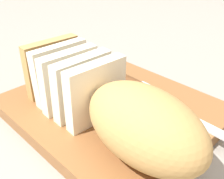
{
  "coord_description": "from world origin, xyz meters",
  "views": [
    {
      "loc": [
        -0.31,
        0.28,
        0.3
      ],
      "look_at": [
        0.0,
        0.0,
        0.05
      ],
      "focal_mm": 43.23,
      "sensor_mm": 36.0,
      "label": 1
    }
  ],
  "objects": [
    {
      "name": "ground_plane",
      "position": [
        0.0,
        0.0,
        0.0
      ],
      "size": [
        3.0,
        3.0,
        0.0
      ],
      "primitive_type": "plane",
      "color": "gray"
    },
    {
      "name": "cutting_board",
      "position": [
        0.0,
        0.0,
        0.01
      ],
      "size": [
        0.38,
        0.33,
        0.02
      ],
      "primitive_type": "cube",
      "rotation": [
        0.0,
        0.0,
        0.05
      ],
      "color": "brown",
      "rests_on": "ground_plane"
    },
    {
      "name": "bread_knife",
      "position": [
        -0.02,
        -0.07,
        0.03
      ],
      "size": [
        0.28,
        0.03,
        0.03
      ],
      "rotation": [
        0.0,
        0.0,
        3.15
      ],
      "color": "silver",
      "rests_on": "cutting_board"
    },
    {
      "name": "crumb_near_loaf",
      "position": [
        0.0,
        -0.02,
        0.03
      ],
      "size": [
        0.01,
        0.01,
        0.01
      ],
      "primitive_type": "sphere",
      "color": "tan",
      "rests_on": "cutting_board"
    },
    {
      "name": "crumb_stray_left",
      "position": [
        -0.04,
        -0.02,
        0.03
      ],
      "size": [
        0.01,
        0.01,
        0.01
      ],
      "primitive_type": "sphere",
      "color": "tan",
      "rests_on": "cutting_board"
    },
    {
      "name": "bread_loaf",
      "position": [
        -0.07,
        0.06,
        0.08
      ],
      "size": [
        0.35,
        0.12,
        0.11
      ],
      "rotation": [
        0.0,
        0.0,
        -0.02
      ],
      "color": "tan",
      "rests_on": "cutting_board"
    },
    {
      "name": "crumb_near_knife",
      "position": [
        -0.06,
        -0.03,
        0.03
      ],
      "size": [
        0.0,
        0.0,
        0.0
      ],
      "primitive_type": "sphere",
      "color": "tan",
      "rests_on": "cutting_board"
    }
  ]
}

